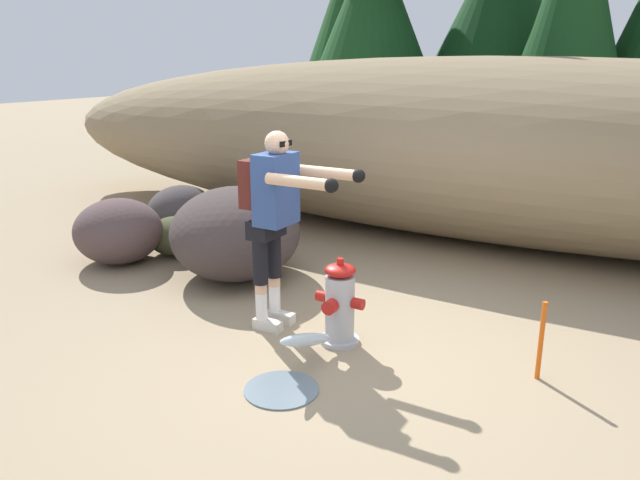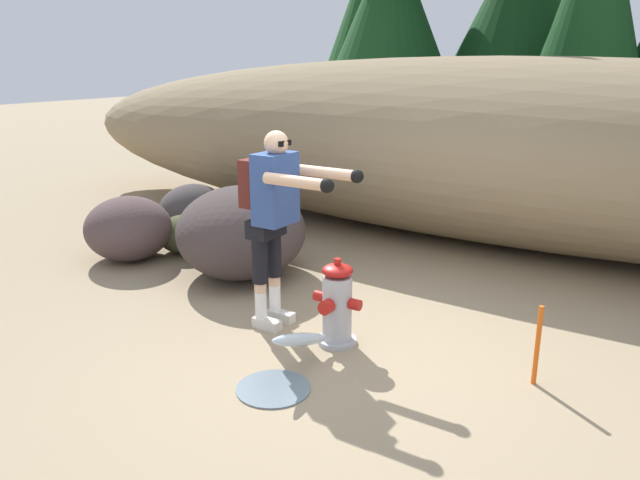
{
  "view_description": "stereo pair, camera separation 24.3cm",
  "coord_description": "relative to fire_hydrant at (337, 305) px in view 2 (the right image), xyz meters",
  "views": [
    {
      "loc": [
        2.07,
        -3.94,
        2.25
      ],
      "look_at": [
        -0.41,
        0.43,
        0.75
      ],
      "focal_mm": 34.38,
      "sensor_mm": 36.0,
      "label": 1
    },
    {
      "loc": [
        2.28,
        -3.82,
        2.25
      ],
      "look_at": [
        -0.41,
        0.43,
        0.75
      ],
      "focal_mm": 34.38,
      "sensor_mm": 36.0,
      "label": 2
    }
  ],
  "objects": [
    {
      "name": "boulder_large",
      "position": [
        -1.71,
        0.89,
        0.15
      ],
      "size": [
        2.0,
        2.06,
        0.96
      ],
      "primitive_type": "ellipsoid",
      "rotation": [
        0.0,
        0.0,
        2.14
      ],
      "color": "#3E3433",
      "rests_on": "ground_plane"
    },
    {
      "name": "boulder_small",
      "position": [
        -3.28,
        1.78,
        0.0
      ],
      "size": [
        0.83,
        0.97,
        0.67
      ],
      "primitive_type": "ellipsoid",
      "rotation": [
        0.0,
        0.0,
        4.74
      ],
      "color": "#3E3838",
      "rests_on": "ground_plane"
    },
    {
      "name": "fire_hydrant",
      "position": [
        0.0,
        0.0,
        0.0
      ],
      "size": [
        0.42,
        0.37,
        0.73
      ],
      "color": "#B2B2B7",
      "rests_on": "ground_plane"
    },
    {
      "name": "boulder_outlier",
      "position": [
        -2.81,
        1.13,
        -0.11
      ],
      "size": [
        0.79,
        0.81,
        0.45
      ],
      "primitive_type": "ellipsoid",
      "rotation": [
        0.0,
        0.0,
        1.92
      ],
      "color": "#414429",
      "rests_on": "ground_plane"
    },
    {
      "name": "ground_plane",
      "position": [
        0.06,
        -0.13,
        -0.35
      ],
      "size": [
        56.0,
        56.0,
        0.04
      ],
      "primitive_type": "cube",
      "color": "#998466"
    },
    {
      "name": "survey_stake",
      "position": [
        1.53,
        0.19,
        -0.03
      ],
      "size": [
        0.04,
        0.04,
        0.6
      ],
      "primitive_type": "cylinder",
      "color": "#E55914",
      "rests_on": "ground_plane"
    },
    {
      "name": "utility_worker",
      "position": [
        -0.62,
        0.01,
        0.74
      ],
      "size": [
        0.98,
        0.55,
        1.7
      ],
      "rotation": [
        0.0,
        0.0,
        -0.01
      ],
      "color": "beige",
      "rests_on": "ground_plane"
    },
    {
      "name": "boulder_mid",
      "position": [
        -3.16,
        0.61,
        0.03
      ],
      "size": [
        1.42,
        1.42,
        0.73
      ],
      "primitive_type": "ellipsoid",
      "rotation": [
        0.0,
        0.0,
        3.97
      ],
      "color": "#4F3D3C",
      "rests_on": "ground_plane"
    },
    {
      "name": "hydrant_water_jet",
      "position": [
        -0.0,
        -0.63,
        -0.16
      ],
      "size": [
        0.53,
        0.99,
        0.42
      ],
      "color": "silver",
      "rests_on": "ground_plane"
    },
    {
      "name": "dirt_embankment",
      "position": [
        0.06,
        3.74,
        0.81
      ],
      "size": [
        14.25,
        3.2,
        2.28
      ],
      "primitive_type": "ellipsoid",
      "color": "#897556",
      "rests_on": "ground_plane"
    }
  ]
}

